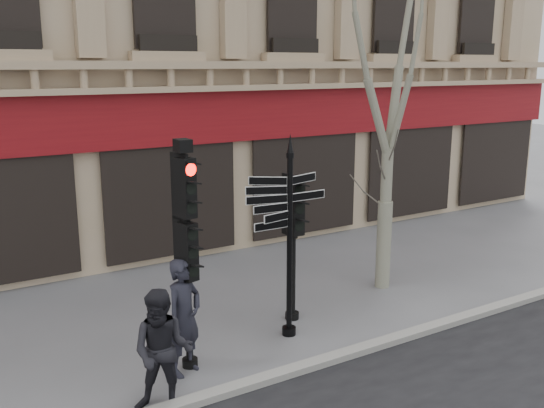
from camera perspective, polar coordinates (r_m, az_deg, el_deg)
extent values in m
plane|color=#59595D|center=(11.45, 0.42, -12.13)|extent=(80.00, 80.00, 0.00)
cube|color=gray|center=(10.38, 4.64, -14.59)|extent=(80.00, 0.25, 0.12)
cube|color=#650A10|center=(14.79, -9.71, 7.92)|extent=(28.00, 0.25, 1.30)
cube|color=#9C8166|center=(14.52, -9.51, 11.68)|extent=(28.00, 0.35, 0.74)
cylinder|color=black|center=(10.84, 1.66, -4.26)|extent=(0.10, 0.10, 3.29)
cylinder|color=black|center=(11.41, 1.61, -11.83)|extent=(0.26, 0.26, 0.15)
cone|color=black|center=(10.43, 1.73, 5.77)|extent=(0.11, 0.11, 0.33)
cylinder|color=black|center=(9.75, -8.02, -5.88)|extent=(0.12, 0.12, 3.46)
cylinder|color=black|center=(10.41, -7.73, -14.56)|extent=(0.26, 0.26, 0.14)
cube|color=black|center=(9.67, -8.07, -4.36)|extent=(0.47, 0.39, 0.94)
cube|color=black|center=(9.42, -8.27, 1.56)|extent=(0.47, 0.39, 0.94)
sphere|color=#FF0C05|center=(9.37, -8.32, 3.07)|extent=(0.20, 0.20, 0.20)
cube|color=black|center=(9.31, -8.40, 5.46)|extent=(0.28, 0.32, 0.20)
cylinder|color=black|center=(11.60, 1.95, -4.39)|extent=(0.13, 0.13, 2.79)
cylinder|color=black|center=(12.06, 1.90, -10.38)|extent=(0.29, 0.29, 0.16)
cube|color=black|center=(11.37, 1.98, -0.22)|extent=(0.48, 0.36, 1.06)
cylinder|color=gray|center=(13.63, 10.47, -3.78)|extent=(0.32, 0.32, 1.96)
cylinder|color=gray|center=(13.28, 10.74, 2.48)|extent=(0.25, 0.25, 1.25)
imported|color=black|center=(9.87, -8.27, -10.48)|extent=(0.82, 0.71, 1.91)
imported|color=black|center=(8.92, -10.25, -13.52)|extent=(1.12, 1.06, 1.83)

